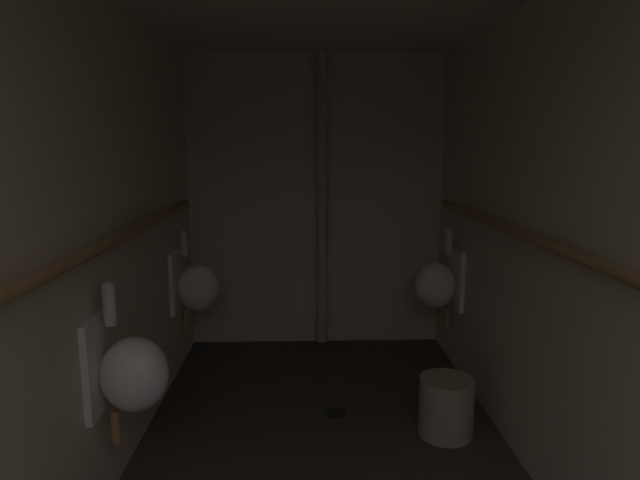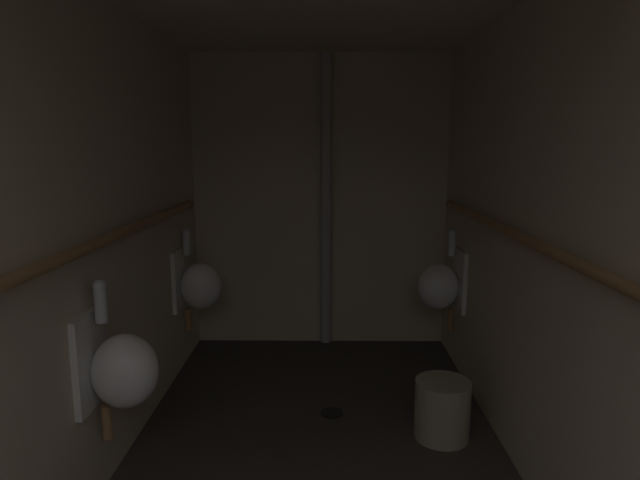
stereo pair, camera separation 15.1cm
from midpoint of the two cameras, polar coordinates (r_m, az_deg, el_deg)
The scene contains 11 objects.
wall_left at distance 2.55m, azimuth -25.59°, elevation -1.33°, with size 0.06×4.23×2.35m, color beige.
wall_right at distance 2.57m, azimuth 23.17°, elevation -1.05°, with size 0.06×4.23×2.35m, color beige.
wall_back at distance 4.40m, azimuth -1.46°, elevation 4.01°, with size 2.17×0.06×2.35m, color beige.
urinal_left_mid at distance 2.61m, azimuth -21.21°, elevation -12.95°, with size 0.32×0.30×0.76m.
urinal_left_far at distance 3.97m, azimuth -14.18°, elevation -4.75°, with size 0.32×0.30×0.76m.
urinal_right_mid at distance 3.99m, azimuth 11.40°, elevation -4.57°, with size 0.32×0.30×0.76m.
supply_pipe_left at distance 2.47m, azimuth -24.10°, elevation -0.86°, with size 0.06×3.48×0.06m.
supply_pipe_right at distance 2.53m, azimuth 21.32°, elevation -0.41°, with size 0.06×3.40×0.06m.
standpipe_back_wall at distance 4.29m, azimuth -0.80°, elevation 3.86°, with size 0.09×0.09×2.30m, color #B2B2B2.
floor_drain at distance 3.49m, azimuth 0.28°, elevation -17.84°, with size 0.14×0.14×0.01m, color black.
waste_bin at distance 3.26m, azimuth 11.91°, elevation -16.94°, with size 0.31×0.31×0.33m, color #9E937A.
Camera 1 is at (-0.11, -0.23, 1.63)m, focal length 30.12 mm.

